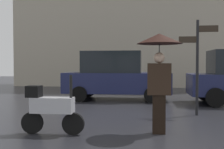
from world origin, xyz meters
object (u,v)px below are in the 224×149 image
at_px(pedestrian_with_umbrella, 159,58).
at_px(parked_scooter, 50,108).
at_px(parked_car_left, 116,76).
at_px(street_signpost, 198,57).

relative_size(pedestrian_with_umbrella, parked_scooter, 1.56).
relative_size(parked_scooter, parked_car_left, 0.31).
relative_size(parked_car_left, street_signpost, 1.59).
bearing_deg(street_signpost, pedestrian_with_umbrella, -117.28).
distance_m(pedestrian_with_umbrella, parked_scooter, 2.49).
relative_size(pedestrian_with_umbrella, street_signpost, 0.77).
bearing_deg(parked_scooter, pedestrian_with_umbrella, 7.02).
xyz_separation_m(pedestrian_with_umbrella, street_signpost, (1.17, 2.27, 0.06)).
bearing_deg(parked_scooter, street_signpost, 35.84).
xyz_separation_m(pedestrian_with_umbrella, parked_car_left, (-1.53, 5.50, -0.60)).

